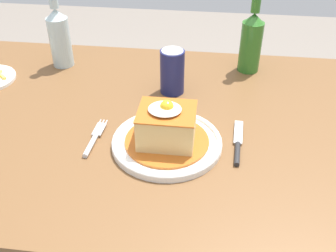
% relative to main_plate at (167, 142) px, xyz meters
% --- Properties ---
extents(dining_table, '(1.47, 0.83, 0.76)m').
position_rel_main_plate_xyz_m(dining_table, '(0.01, 0.10, -0.11)').
color(dining_table, brown).
rests_on(dining_table, ground_plane).
extents(main_plate, '(0.25, 0.25, 0.02)m').
position_rel_main_plate_xyz_m(main_plate, '(0.00, 0.00, 0.00)').
color(main_plate, white).
rests_on(main_plate, dining_table).
extents(sandwich_meal, '(0.19, 0.19, 0.11)m').
position_rel_main_plate_xyz_m(sandwich_meal, '(-0.00, -0.00, 0.04)').
color(sandwich_meal, '#B75B1E').
rests_on(sandwich_meal, main_plate).
extents(fork, '(0.02, 0.14, 0.01)m').
position_rel_main_plate_xyz_m(fork, '(-0.17, -0.01, -0.00)').
color(fork, silver).
rests_on(fork, dining_table).
extents(knife, '(0.02, 0.17, 0.01)m').
position_rel_main_plate_xyz_m(knife, '(0.16, 0.01, -0.00)').
color(knife, '#262628').
rests_on(knife, dining_table).
extents(soda_can, '(0.07, 0.07, 0.12)m').
position_rel_main_plate_xyz_m(soda_can, '(-0.02, 0.24, 0.05)').
color(soda_can, '#191E51').
rests_on(soda_can, dining_table).
extents(beer_bottle_clear, '(0.06, 0.06, 0.27)m').
position_rel_main_plate_xyz_m(beer_bottle_clear, '(-0.37, 0.36, 0.09)').
color(beer_bottle_clear, '#ADC6CC').
rests_on(beer_bottle_clear, dining_table).
extents(beer_bottle_green, '(0.06, 0.06, 0.27)m').
position_rel_main_plate_xyz_m(beer_bottle_green, '(0.20, 0.40, 0.09)').
color(beer_bottle_green, '#2D6B23').
rests_on(beer_bottle_green, dining_table).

